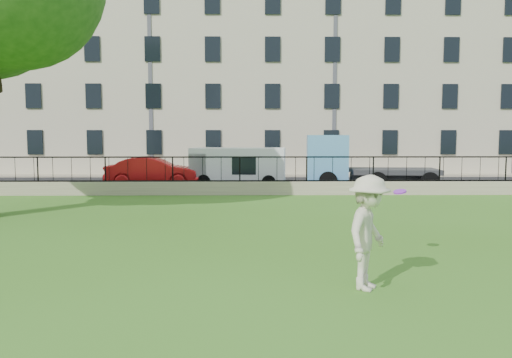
{
  "coord_description": "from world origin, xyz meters",
  "views": [
    {
      "loc": [
        0.43,
        -10.26,
        2.7
      ],
      "look_at": [
        0.61,
        3.5,
        1.47
      ],
      "focal_mm": 35.0,
      "sensor_mm": 36.0,
      "label": 1
    }
  ],
  "objects_px": {
    "frisbee": "(400,192)",
    "white_van": "(238,167)",
    "blue_truck": "(370,162)",
    "man": "(369,233)",
    "red_sedan": "(153,172)"
  },
  "relations": [
    {
      "from": "frisbee",
      "to": "blue_truck",
      "type": "relative_size",
      "value": 0.04
    },
    {
      "from": "red_sedan",
      "to": "white_van",
      "type": "height_order",
      "value": "white_van"
    },
    {
      "from": "frisbee",
      "to": "blue_truck",
      "type": "height_order",
      "value": "blue_truck"
    },
    {
      "from": "frisbee",
      "to": "red_sedan",
      "type": "distance_m",
      "value": 17.18
    },
    {
      "from": "frisbee",
      "to": "red_sedan",
      "type": "relative_size",
      "value": 0.06
    },
    {
      "from": "frisbee",
      "to": "white_van",
      "type": "bearing_deg",
      "value": 103.78
    },
    {
      "from": "red_sedan",
      "to": "blue_truck",
      "type": "height_order",
      "value": "blue_truck"
    },
    {
      "from": "frisbee",
      "to": "white_van",
      "type": "relative_size",
      "value": 0.06
    },
    {
      "from": "red_sedan",
      "to": "white_van",
      "type": "distance_m",
      "value": 4.36
    },
    {
      "from": "white_van",
      "to": "blue_truck",
      "type": "xyz_separation_m",
      "value": [
        6.71,
        -0.47,
        0.33
      ]
    },
    {
      "from": "man",
      "to": "white_van",
      "type": "height_order",
      "value": "white_van"
    },
    {
      "from": "man",
      "to": "red_sedan",
      "type": "bearing_deg",
      "value": 53.15
    },
    {
      "from": "man",
      "to": "white_van",
      "type": "bearing_deg",
      "value": 39.55
    },
    {
      "from": "blue_truck",
      "to": "white_van",
      "type": "bearing_deg",
      "value": -179.19
    },
    {
      "from": "white_van",
      "to": "frisbee",
      "type": "bearing_deg",
      "value": -70.57
    }
  ]
}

